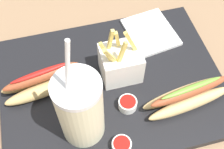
{
  "coord_description": "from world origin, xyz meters",
  "views": [
    {
      "loc": [
        0.08,
        0.33,
        0.56
      ],
      "look_at": [
        0.0,
        0.0,
        0.05
      ],
      "focal_mm": 47.01,
      "sensor_mm": 36.0,
      "label": 1
    }
  ],
  "objects_px": {
    "hot_dog_2": "(43,82)",
    "napkin_stack": "(151,32)",
    "soda_cup": "(80,109)",
    "ketchup_cup_2": "(128,104)",
    "hot_dog_1": "(188,96)",
    "fries_basket": "(120,63)",
    "ketchup_cup_1": "(122,145)"
  },
  "relations": [
    {
      "from": "fries_basket",
      "to": "napkin_stack",
      "type": "relative_size",
      "value": 1.04
    },
    {
      "from": "hot_dog_1",
      "to": "hot_dog_2",
      "type": "height_order",
      "value": "hot_dog_1"
    },
    {
      "from": "hot_dog_1",
      "to": "ketchup_cup_2",
      "type": "distance_m",
      "value": 0.12
    },
    {
      "from": "soda_cup",
      "to": "ketchup_cup_1",
      "type": "bearing_deg",
      "value": 137.7
    },
    {
      "from": "napkin_stack",
      "to": "soda_cup",
      "type": "bearing_deg",
      "value": 44.46
    },
    {
      "from": "hot_dog_1",
      "to": "ketchup_cup_2",
      "type": "height_order",
      "value": "hot_dog_1"
    },
    {
      "from": "fries_basket",
      "to": "napkin_stack",
      "type": "height_order",
      "value": "fries_basket"
    },
    {
      "from": "fries_basket",
      "to": "ketchup_cup_2",
      "type": "xyz_separation_m",
      "value": [
        0.01,
        0.08,
        -0.03
      ]
    },
    {
      "from": "hot_dog_1",
      "to": "hot_dog_2",
      "type": "distance_m",
      "value": 0.3
    },
    {
      "from": "fries_basket",
      "to": "soda_cup",
      "type": "bearing_deg",
      "value": 46.14
    },
    {
      "from": "hot_dog_2",
      "to": "hot_dog_1",
      "type": "bearing_deg",
      "value": 158.62
    },
    {
      "from": "ketchup_cup_2",
      "to": "soda_cup",
      "type": "bearing_deg",
      "value": 14.15
    },
    {
      "from": "fries_basket",
      "to": "hot_dog_2",
      "type": "bearing_deg",
      "value": -2.1
    },
    {
      "from": "ketchup_cup_1",
      "to": "ketchup_cup_2",
      "type": "distance_m",
      "value": 0.09
    },
    {
      "from": "soda_cup",
      "to": "hot_dog_2",
      "type": "bearing_deg",
      "value": -61.26
    },
    {
      "from": "hot_dog_2",
      "to": "napkin_stack",
      "type": "distance_m",
      "value": 0.28
    },
    {
      "from": "hot_dog_1",
      "to": "ketchup_cup_2",
      "type": "xyz_separation_m",
      "value": [
        0.12,
        -0.02,
        -0.01
      ]
    },
    {
      "from": "hot_dog_1",
      "to": "ketchup_cup_1",
      "type": "bearing_deg",
      "value": 21.2
    },
    {
      "from": "fries_basket",
      "to": "ketchup_cup_1",
      "type": "xyz_separation_m",
      "value": [
        0.04,
        0.16,
        -0.03
      ]
    },
    {
      "from": "soda_cup",
      "to": "hot_dog_2",
      "type": "distance_m",
      "value": 0.14
    },
    {
      "from": "soda_cup",
      "to": "napkin_stack",
      "type": "xyz_separation_m",
      "value": [
        -0.21,
        -0.2,
        -0.08
      ]
    },
    {
      "from": "fries_basket",
      "to": "napkin_stack",
      "type": "bearing_deg",
      "value": -137.32
    },
    {
      "from": "fries_basket",
      "to": "ketchup_cup_2",
      "type": "height_order",
      "value": "fries_basket"
    },
    {
      "from": "ketchup_cup_1",
      "to": "ketchup_cup_2",
      "type": "xyz_separation_m",
      "value": [
        -0.03,
        -0.08,
        0.0
      ]
    },
    {
      "from": "ketchup_cup_2",
      "to": "fries_basket",
      "type": "bearing_deg",
      "value": -94.71
    },
    {
      "from": "soda_cup",
      "to": "ketchup_cup_2",
      "type": "distance_m",
      "value": 0.12
    },
    {
      "from": "fries_basket",
      "to": "ketchup_cup_1",
      "type": "distance_m",
      "value": 0.17
    },
    {
      "from": "fries_basket",
      "to": "hot_dog_2",
      "type": "relative_size",
      "value": 0.72
    },
    {
      "from": "soda_cup",
      "to": "hot_dog_1",
      "type": "relative_size",
      "value": 1.37
    },
    {
      "from": "ketchup_cup_1",
      "to": "hot_dog_1",
      "type": "bearing_deg",
      "value": -158.8
    },
    {
      "from": "soda_cup",
      "to": "ketchup_cup_1",
      "type": "xyz_separation_m",
      "value": [
        -0.06,
        0.06,
        -0.07
      ]
    },
    {
      "from": "napkin_stack",
      "to": "hot_dog_2",
      "type": "bearing_deg",
      "value": 18.33
    }
  ]
}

